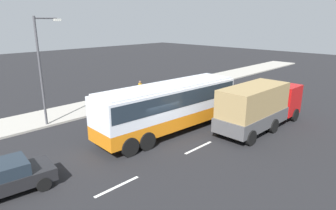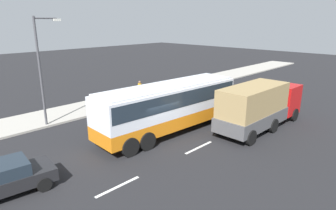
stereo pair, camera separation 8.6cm
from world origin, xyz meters
name	(u,v)px [view 1 (the left image)]	position (x,y,z in m)	size (l,w,h in m)	color
ground_plane	(154,140)	(0.00, 0.00, 0.00)	(120.00, 120.00, 0.00)	black
sidewalk_curb	(81,110)	(0.00, 8.94, 0.07)	(80.00, 4.00, 0.15)	#A8A399
lane_centreline	(155,168)	(-2.44, -2.76, 0.00)	(29.34, 0.16, 0.01)	white
coach_bus	(169,103)	(1.66, 0.24, 2.04)	(10.68, 3.22, 3.28)	orange
cargo_truck	(260,105)	(6.54, -3.70, 1.70)	(8.12, 2.65, 3.16)	red
car_silver_hatch	(263,90)	(14.55, 0.06, 0.74)	(4.79, 2.41, 1.36)	silver
car_black_sedan	(2,178)	(-8.61, 0.27, 0.77)	(4.30, 2.27, 1.45)	black
pedestrian_near_curb	(140,89)	(5.36, 7.57, 1.19)	(0.32, 0.32, 1.79)	black
street_lamp	(42,65)	(-3.45, 7.27, 4.39)	(1.87, 0.24, 7.40)	#47474C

